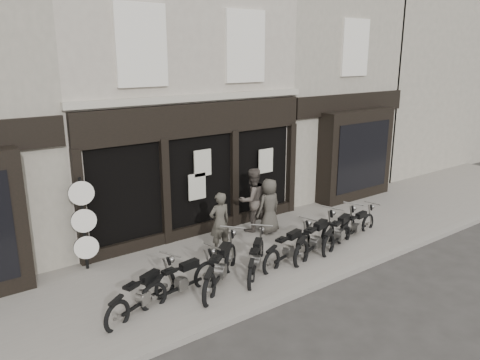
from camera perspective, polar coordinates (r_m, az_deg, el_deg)
ground_plane at (r=11.72m, az=3.12°, el=-11.23°), size 90.00×90.00×0.00m
pavement at (r=12.33m, az=0.41°, el=-9.51°), size 30.00×4.20×0.12m
kerb at (r=10.87m, az=7.44°, el=-13.20°), size 30.00×0.25×0.13m
central_building at (r=15.57m, az=-11.03°, el=10.74°), size 7.30×6.22×8.34m
neighbour_right at (r=19.17m, az=6.72°, el=11.57°), size 5.60×6.73×8.34m
filler_right at (r=25.50m, az=20.32°, el=11.76°), size 11.00×6.00×8.20m
motorcycle_0 at (r=10.05m, az=-11.70°, el=-13.75°), size 1.98×1.09×1.01m
motorcycle_1 at (r=10.48m, az=-7.13°, el=-12.29°), size 2.07×0.61×0.99m
motorcycle_2 at (r=10.83m, az=-2.36°, el=-10.89°), size 2.00×1.70×1.13m
motorcycle_3 at (r=11.40m, az=1.98°, el=-9.81°), size 1.68×1.58×0.99m
motorcycle_4 at (r=12.00m, az=5.95°, el=-8.51°), size 2.09×0.82×1.02m
motorcycle_5 at (r=12.53m, az=9.21°, el=-7.38°), size 2.24×1.07×1.11m
motorcycle_6 at (r=13.20m, az=12.06°, el=-6.45°), size 2.12×1.04×1.06m
motorcycle_7 at (r=13.97m, az=14.04°, el=-5.58°), size 1.91×0.59×0.92m
man_left at (r=12.25m, az=-2.49°, el=-5.22°), size 0.63×0.44×1.65m
man_centre at (r=13.72m, az=1.53°, el=-2.41°), size 0.96×0.77×1.89m
man_right at (r=13.60m, az=3.56°, el=-3.18°), size 0.83×0.58×1.62m
advert_sign_post at (r=11.82m, az=-18.46°, el=-5.57°), size 0.58×0.38×2.42m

